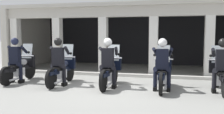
% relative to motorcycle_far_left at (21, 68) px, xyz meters
% --- Properties ---
extents(ground_plane, '(80.00, 80.00, 0.00)m').
position_rel_motorcycle_far_left_xyz_m(ground_plane, '(3.36, 2.89, -0.50)').
color(ground_plane, gray).
extents(station_building, '(11.78, 4.50, 3.02)m').
position_rel_motorcycle_far_left_xyz_m(station_building, '(3.47, 4.69, 1.45)').
color(station_building, black).
rests_on(station_building, ground).
extents(kerb_strip, '(11.28, 0.24, 0.12)m').
position_rel_motorcycle_far_left_xyz_m(kerb_strip, '(3.47, 1.94, -0.44)').
color(kerb_strip, '#B7B5AD').
rests_on(kerb_strip, ground).
extents(motorcycle_far_left, '(0.62, 2.04, 1.35)m').
position_rel_motorcycle_far_left_xyz_m(motorcycle_far_left, '(0.00, 0.00, 0.00)').
color(motorcycle_far_left, black).
rests_on(motorcycle_far_left, ground).
extents(police_officer_far_left, '(0.63, 0.61, 1.58)m').
position_rel_motorcycle_far_left_xyz_m(police_officer_far_left, '(-0.00, -0.28, 0.44)').
color(police_officer_far_left, black).
rests_on(police_officer_far_left, ground).
extents(motorcycle_left, '(0.62, 2.04, 1.35)m').
position_rel_motorcycle_far_left_xyz_m(motorcycle_left, '(1.68, -0.09, 0.00)').
color(motorcycle_left, black).
rests_on(motorcycle_left, ground).
extents(police_officer_left, '(0.63, 0.61, 1.58)m').
position_rel_motorcycle_far_left_xyz_m(police_officer_left, '(1.68, -0.37, 0.44)').
color(police_officer_left, black).
rests_on(police_officer_left, ground).
extents(motorcycle_center, '(0.62, 2.04, 1.35)m').
position_rel_motorcycle_far_left_xyz_m(motorcycle_center, '(3.36, -0.04, 0.00)').
color(motorcycle_center, black).
rests_on(motorcycle_center, ground).
extents(police_officer_center, '(0.63, 0.61, 1.58)m').
position_rel_motorcycle_far_left_xyz_m(police_officer_center, '(3.36, -0.33, 0.44)').
color(police_officer_center, black).
rests_on(police_officer_center, ground).
extents(motorcycle_right, '(0.62, 2.04, 1.35)m').
position_rel_motorcycle_far_left_xyz_m(motorcycle_right, '(5.04, -0.05, 0.00)').
color(motorcycle_right, black).
rests_on(motorcycle_right, ground).
extents(police_officer_right, '(0.63, 0.61, 1.58)m').
position_rel_motorcycle_far_left_xyz_m(police_officer_right, '(5.04, -0.34, 0.44)').
color(police_officer_right, black).
rests_on(police_officer_right, ground).
extents(motorcycle_far_right, '(0.62, 2.04, 1.35)m').
position_rel_motorcycle_far_left_xyz_m(motorcycle_far_right, '(6.72, 0.08, 0.00)').
color(motorcycle_far_right, black).
rests_on(motorcycle_far_right, ground).
extents(police_officer_far_right, '(0.63, 0.61, 1.58)m').
position_rel_motorcycle_far_left_xyz_m(police_officer_far_right, '(6.72, -0.20, 0.44)').
color(police_officer_far_right, black).
rests_on(police_officer_far_right, ground).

